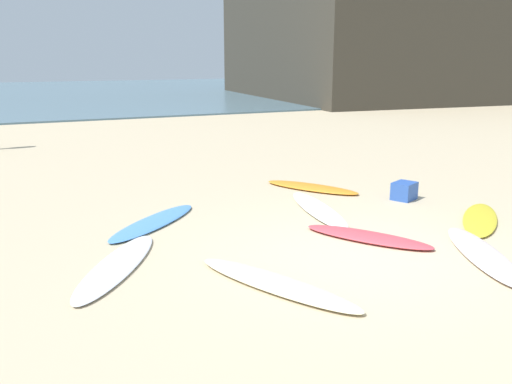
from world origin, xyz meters
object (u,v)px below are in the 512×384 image
Objects in this scene: surfboard_0 at (154,222)px; surfboard_3 at (482,254)px; surfboard_7 at (312,187)px; beach_cooler at (404,191)px; surfboard_1 at (276,283)px; surfboard_6 at (368,237)px; surfboard_5 at (117,265)px; surfboard_4 at (318,209)px; surfboard_2 at (480,219)px.

surfboard_3 is (3.78, -3.43, 0.01)m from surfboard_0.
surfboard_7 is 4.69× the size of beach_cooler.
surfboard_0 is at bearing 78.55° from surfboard_1.
surfboard_3 and surfboard_6 have the same top height.
surfboard_6 is at bearing 153.93° from surfboard_3.
surfboard_0 is at bearing -86.66° from surfboard_5.
surfboard_7 is at bearing 117.44° from surfboard_3.
beach_cooler is (1.96, 0.02, 0.13)m from surfboard_4.
surfboard_3 is (3.08, -0.30, 0.00)m from surfboard_1.
surfboard_7 is at bearing 30.62° from surfboard_1.
surfboard_2 is at bearing -32.77° from surfboard_6.
beach_cooler is at bearing 42.40° from surfboard_0.
surfboard_6 is 3.30m from surfboard_7.
beach_cooler is at bearing 95.84° from surfboard_3.
surfboard_1 is at bearing 23.24° from surfboard_7.
surfboard_2 is at bearing 24.83° from surfboard_0.
surfboard_4 is at bearing 10.79° from surfboard_2.
surfboard_6 is (-2.31, 0.01, 0.01)m from surfboard_2.
surfboard_3 reaches higher than surfboard_5.
surfboard_5 is 1.17× the size of surfboard_7.
surfboard_4 is (-0.88, 2.95, -0.00)m from surfboard_3.
beach_cooler reaches higher than surfboard_2.
surfboard_3 is at bearing -109.92° from beach_cooler.
surfboard_4 is at bearing 38.43° from surfboard_0.
surfboard_2 is 1.01× the size of surfboard_7.
surfboard_0 is at bearing 163.56° from surfboard_3.
surfboard_5 is at bearing -174.30° from surfboard_3.
beach_cooler is at bearing 97.43° from surfboard_7.
surfboard_4 reaches higher than surfboard_0.
surfboard_2 is 0.90× the size of surfboard_3.
surfboard_5 is (-6.02, 0.45, -0.00)m from surfboard_2.
surfboard_3 reaches higher than surfboard_2.
surfboard_0 is 3.21m from surfboard_1.
surfboard_6 is 2.68m from beach_cooler.
surfboard_1 reaches higher than surfboard_0.
surfboard_6 reaches higher than surfboard_5.
surfboard_3 is 0.96× the size of surfboard_5.
surfboard_2 is 3.50m from surfboard_7.
surfboard_1 is 1.21× the size of surfboard_6.
surfboard_1 and surfboard_6 have the same top height.
surfboard_1 reaches higher than surfboard_7.
surfboard_1 is 5.10m from surfboard_7.
surfboard_6 is 4.46× the size of beach_cooler.
surfboard_1 is 5.40× the size of beach_cooler.
surfboard_6 reaches higher than surfboard_4.
beach_cooler reaches higher than surfboard_6.
surfboard_2 is at bearing 153.68° from surfboard_4.
surfboard_7 is (3.65, 1.03, 0.01)m from surfboard_0.
beach_cooler reaches higher than surfboard_3.
surfboard_7 reaches higher than surfboard_4.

